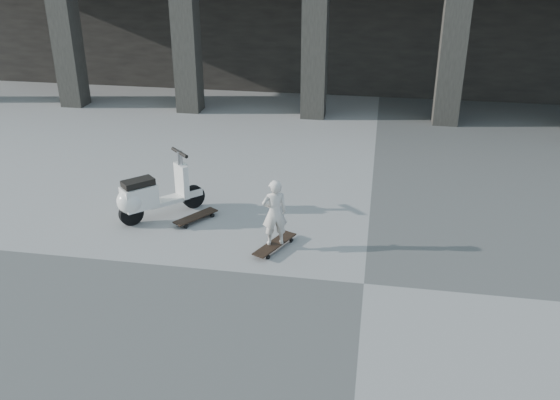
% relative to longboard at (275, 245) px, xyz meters
% --- Properties ---
extents(ground, '(90.00, 90.00, 0.00)m').
position_rel_longboard_xyz_m(ground, '(1.48, -0.82, -0.08)').
color(ground, '#4E4E4B').
rests_on(ground, ground).
extents(longboard, '(0.60, 0.98, 0.10)m').
position_rel_longboard_xyz_m(longboard, '(0.00, 0.00, 0.00)').
color(longboard, black).
rests_on(longboard, ground).
extents(skateboard_spare, '(0.66, 0.84, 0.10)m').
position_rel_longboard_xyz_m(skateboard_spare, '(-1.57, 0.76, 0.00)').
color(skateboard_spare, black).
rests_on(skateboard_spare, ground).
extents(child, '(0.48, 0.40, 1.11)m').
position_rel_longboard_xyz_m(child, '(0.00, -0.00, 0.58)').
color(child, beige).
rests_on(child, longboard).
extents(scooter, '(1.27, 1.30, 1.17)m').
position_rel_longboard_xyz_m(scooter, '(-2.41, 0.67, 0.38)').
color(scooter, black).
rests_on(scooter, ground).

